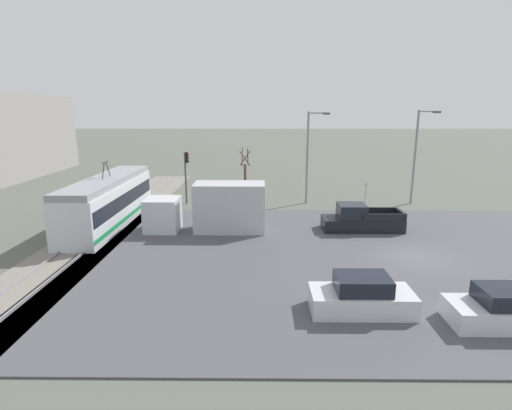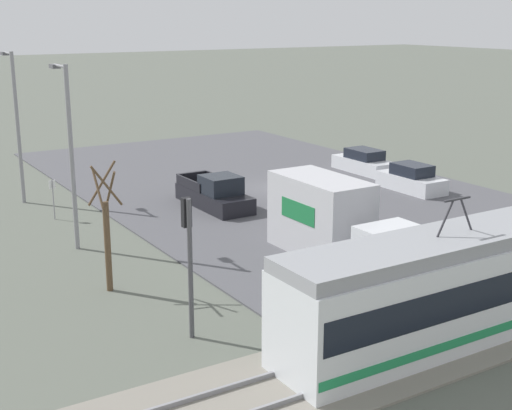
# 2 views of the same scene
# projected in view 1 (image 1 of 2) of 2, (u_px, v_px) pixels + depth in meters

# --- Properties ---
(ground_plane) EXTENTS (320.00, 320.00, 0.00)m
(ground_plane) POSITION_uv_depth(u_px,v_px,m) (414.00, 258.00, 22.97)
(ground_plane) COLOR #565B51
(road_surface) EXTENTS (21.60, 39.15, 0.08)m
(road_surface) POSITION_uv_depth(u_px,v_px,m) (414.00, 257.00, 22.96)
(road_surface) COLOR #4C4C51
(road_surface) RESTS_ON ground
(rail_bed) EXTENTS (56.28, 4.40, 0.22)m
(rail_bed) POSITION_uv_depth(u_px,v_px,m) (69.00, 256.00, 23.16)
(rail_bed) COLOR gray
(rail_bed) RESTS_ON ground
(light_rail_tram) EXTENTS (12.52, 2.76, 4.61)m
(light_rail_tram) POSITION_uv_depth(u_px,v_px,m) (109.00, 202.00, 29.11)
(light_rail_tram) COLOR silver
(light_rail_tram) RESTS_ON ground
(box_truck) EXTENTS (2.42, 8.22, 3.35)m
(box_truck) POSITION_uv_depth(u_px,v_px,m) (213.00, 209.00, 27.57)
(box_truck) COLOR silver
(box_truck) RESTS_ON ground
(pickup_truck) EXTENTS (2.02, 5.52, 1.84)m
(pickup_truck) POSITION_uv_depth(u_px,v_px,m) (360.00, 220.00, 27.91)
(pickup_truck) COLOR black
(pickup_truck) RESTS_ON ground
(sedan_car_0) EXTENTS (1.88, 4.24, 1.59)m
(sedan_car_0) POSITION_uv_depth(u_px,v_px,m) (362.00, 297.00, 16.58)
(sedan_car_0) COLOR silver
(sedan_car_0) RESTS_ON ground
(sedan_car_1) EXTENTS (1.89, 4.60, 1.52)m
(sedan_car_1) POSITION_uv_depth(u_px,v_px,m) (509.00, 310.00, 15.56)
(sedan_car_1) COLOR silver
(sedan_car_1) RESTS_ON ground
(traffic_light_pole) EXTENTS (0.28, 0.47, 4.65)m
(traffic_light_pole) POSITION_uv_depth(u_px,v_px,m) (186.00, 170.00, 35.61)
(traffic_light_pole) COLOR #47474C
(traffic_light_pole) RESTS_ON ground
(street_tree) EXTENTS (1.17, 0.97, 4.95)m
(street_tree) POSITION_uv_depth(u_px,v_px,m) (245.00, 178.00, 36.53)
(street_tree) COLOR brown
(street_tree) RESTS_ON ground
(street_lamp_near_crossing) EXTENTS (0.36, 1.95, 8.16)m
(street_lamp_near_crossing) POSITION_uv_depth(u_px,v_px,m) (310.00, 151.00, 35.36)
(street_lamp_near_crossing) COLOR gray
(street_lamp_near_crossing) RESTS_ON ground
(street_lamp_mid_block) EXTENTS (0.36, 1.95, 8.29)m
(street_lamp_mid_block) POSITION_uv_depth(u_px,v_px,m) (418.00, 151.00, 35.21)
(street_lamp_mid_block) COLOR gray
(street_lamp_mid_block) RESTS_ON ground
(no_parking_sign) EXTENTS (0.32, 0.08, 2.06)m
(no_parking_sign) POSITION_uv_depth(u_px,v_px,m) (366.00, 191.00, 35.62)
(no_parking_sign) COLOR gray
(no_parking_sign) RESTS_ON ground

